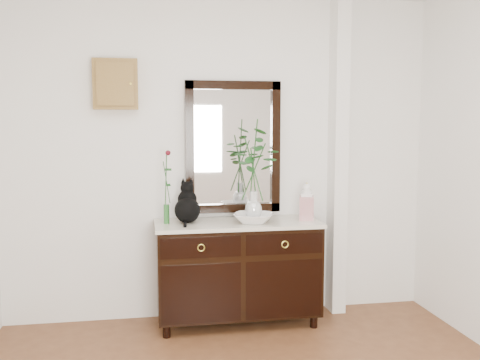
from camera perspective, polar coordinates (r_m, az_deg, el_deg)
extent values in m
cube|color=white|center=(4.49, -2.03, 2.35)|extent=(3.60, 0.04, 2.70)
cube|color=white|center=(4.66, 10.40, 2.39)|extent=(0.12, 0.20, 2.70)
cube|color=black|center=(4.41, -0.23, -9.46)|extent=(1.30, 0.50, 0.82)
cube|color=silver|center=(4.33, -0.23, -4.67)|extent=(1.33, 0.52, 0.03)
cube|color=black|center=(4.49, -0.74, 3.50)|extent=(0.80, 0.06, 1.10)
cube|color=white|center=(4.50, -0.77, 3.51)|extent=(0.66, 0.01, 0.96)
cube|color=brown|center=(4.42, -13.14, 9.92)|extent=(0.35, 0.10, 0.40)
imported|color=white|center=(4.28, 1.45, -4.08)|extent=(0.39, 0.39, 0.08)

